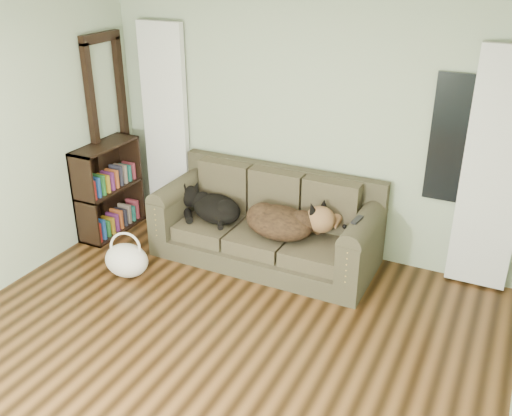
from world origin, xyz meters
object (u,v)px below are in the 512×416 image
at_px(dog_shepherd, 284,223).
at_px(tote_bag, 127,261).
at_px(sofa, 265,220).
at_px(dog_black_lab, 213,207).
at_px(bookshelf, 109,190).

bearing_deg(dog_shepherd, tote_bag, 41.31).
xyz_separation_m(sofa, dog_black_lab, (-0.60, -0.02, 0.03)).
bearing_deg(tote_bag, sofa, 39.62).
bearing_deg(dog_shepherd, bookshelf, 12.17).
relative_size(dog_black_lab, bookshelf, 0.61).
bearing_deg(tote_bag, dog_shepherd, 32.52).
relative_size(tote_bag, bookshelf, 0.44).
xyz_separation_m(dog_black_lab, bookshelf, (-1.26, -0.16, 0.02)).
bearing_deg(dog_black_lab, bookshelf, -145.93).
distance_m(dog_black_lab, bookshelf, 1.27).
distance_m(sofa, tote_bag, 1.44).
xyz_separation_m(sofa, tote_bag, (-1.09, -0.90, -0.29)).
xyz_separation_m(dog_shepherd, bookshelf, (-2.09, -0.12, 0.01)).
relative_size(dog_shepherd, bookshelf, 0.73).
relative_size(dog_black_lab, dog_shepherd, 0.83).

